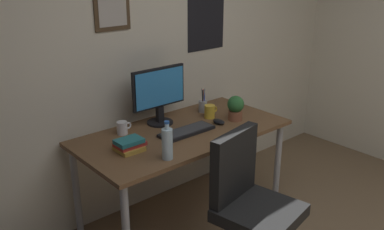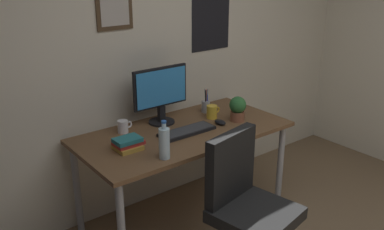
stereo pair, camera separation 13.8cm
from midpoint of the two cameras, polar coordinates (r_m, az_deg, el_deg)
wall_back at (r=3.37m, az=-3.40°, el=9.42°), size 4.40×0.10×2.60m
desk at (r=3.13m, az=0.14°, el=-3.42°), size 1.56×0.78×0.75m
office_chair at (r=2.70m, az=8.71°, el=-11.37°), size 0.57×0.57×0.95m
monitor at (r=3.17m, az=-3.00°, el=2.99°), size 0.46×0.20×0.43m
keyboard at (r=3.05m, az=0.61°, el=-2.21°), size 0.43×0.15×0.03m
computer_mouse at (r=3.22m, az=5.04°, el=-0.98°), size 0.06×0.11×0.04m
water_bottle at (r=2.64m, az=-2.27°, el=-3.77°), size 0.07×0.07×0.25m
coffee_mug_near at (r=3.07m, az=-8.01°, el=-1.56°), size 0.11×0.08×0.09m
coffee_mug_far at (r=3.33m, az=3.91°, el=0.43°), size 0.12×0.08×0.10m
potted_plant at (r=3.28m, az=7.37°, el=0.94°), size 0.13×0.13×0.19m
pen_cup at (r=3.46m, az=3.02°, el=1.24°), size 0.07×0.07×0.20m
book_stack_left at (r=2.81m, az=-7.26°, el=-3.85°), size 0.19×0.16×0.08m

